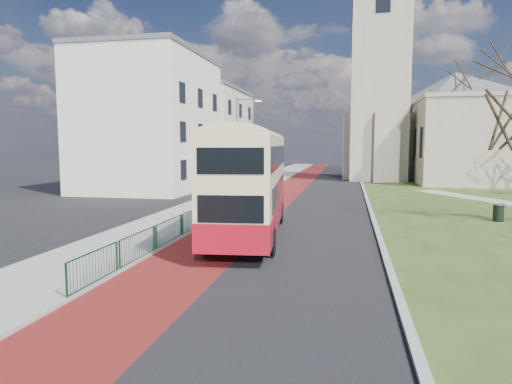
# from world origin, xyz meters

# --- Properties ---
(ground) EXTENTS (160.00, 160.00, 0.00)m
(ground) POSITION_xyz_m (0.00, 0.00, 0.00)
(ground) COLOR black
(ground) RESTS_ON ground
(road_carriageway) EXTENTS (9.00, 120.00, 0.01)m
(road_carriageway) POSITION_xyz_m (1.50, 20.00, 0.01)
(road_carriageway) COLOR black
(road_carriageway) RESTS_ON ground
(bus_lane) EXTENTS (3.40, 120.00, 0.01)m
(bus_lane) POSITION_xyz_m (-1.20, 20.00, 0.01)
(bus_lane) COLOR #591414
(bus_lane) RESTS_ON ground
(pavement_west) EXTENTS (4.00, 120.00, 0.12)m
(pavement_west) POSITION_xyz_m (-5.00, 20.00, 0.06)
(pavement_west) COLOR gray
(pavement_west) RESTS_ON ground
(kerb_west) EXTENTS (0.25, 120.00, 0.13)m
(kerb_west) POSITION_xyz_m (-3.00, 20.00, 0.07)
(kerb_west) COLOR #999993
(kerb_west) RESTS_ON ground
(kerb_east) EXTENTS (0.25, 80.00, 0.13)m
(kerb_east) POSITION_xyz_m (6.10, 22.00, 0.07)
(kerb_east) COLOR #999993
(kerb_east) RESTS_ON ground
(pedestrian_railing) EXTENTS (0.07, 24.00, 1.12)m
(pedestrian_railing) POSITION_xyz_m (-2.95, 4.00, 0.55)
(pedestrian_railing) COLOR #0D3B1B
(pedestrian_railing) RESTS_ON ground
(gothic_church) EXTENTS (16.38, 18.00, 40.00)m
(gothic_church) POSITION_xyz_m (12.56, 38.00, 13.13)
(gothic_church) COLOR gray
(gothic_church) RESTS_ON ground
(street_block_near) EXTENTS (10.30, 14.30, 13.00)m
(street_block_near) POSITION_xyz_m (-14.00, 22.00, 6.51)
(street_block_near) COLOR silver
(street_block_near) RESTS_ON ground
(street_block_far) EXTENTS (10.30, 16.30, 11.50)m
(street_block_far) POSITION_xyz_m (-14.00, 38.00, 5.76)
(street_block_far) COLOR beige
(street_block_far) RESTS_ON ground
(streetlamp) EXTENTS (2.13, 0.18, 8.00)m
(streetlamp) POSITION_xyz_m (-4.35, 18.00, 4.59)
(streetlamp) COLOR gray
(streetlamp) RESTS_ON pavement_west
(bus) EXTENTS (3.87, 11.93, 4.90)m
(bus) POSITION_xyz_m (0.12, 1.81, 2.79)
(bus) COLOR maroon
(bus) RESTS_ON ground
(litter_bin) EXTENTS (0.81, 0.81, 0.99)m
(litter_bin) POSITION_xyz_m (12.95, 8.57, 0.54)
(litter_bin) COLOR black
(litter_bin) RESTS_ON grass_green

